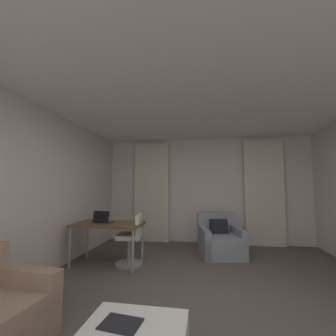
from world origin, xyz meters
TOP-DOWN VIEW (x-y plane):
  - ground_plane at (0.00, 0.00)m, footprint 12.00×12.00m
  - wall_window at (0.00, 3.03)m, footprint 5.12×0.06m
  - wall_left at (-2.53, 0.00)m, footprint 0.06×6.12m
  - ceiling at (0.00, 0.00)m, footprint 5.12×6.12m
  - curtain_left_panel at (-1.38, 2.90)m, footprint 0.90×0.06m
  - curtain_right_panel at (1.38, 2.90)m, footprint 0.90×0.06m
  - armchair at (0.28, 2.04)m, footprint 0.95×0.99m
  - desk at (-1.75, 1.16)m, footprint 1.21×0.67m
  - desk_chair at (-1.32, 1.20)m, footprint 0.48×0.48m
  - laptop at (-1.85, 1.17)m, footprint 0.35×0.29m
  - magazine_open at (-0.64, -1.06)m, footprint 0.30×0.23m

SIDE VIEW (x-z plane):
  - ground_plane at x=0.00m, z-range 0.00..0.00m
  - armchair at x=0.28m, z-range -0.13..0.68m
  - desk_chair at x=-1.32m, z-range -0.05..0.83m
  - magazine_open at x=-0.64m, z-range 0.40..0.41m
  - desk at x=-1.75m, z-range 0.30..1.02m
  - laptop at x=-1.85m, z-range 0.66..0.88m
  - curtain_left_panel at x=-1.38m, z-range 0.00..2.50m
  - curtain_right_panel at x=1.38m, z-range 0.00..2.50m
  - wall_window at x=0.00m, z-range 0.00..2.60m
  - wall_left at x=-2.53m, z-range 0.00..2.60m
  - ceiling at x=0.00m, z-range 2.60..2.66m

